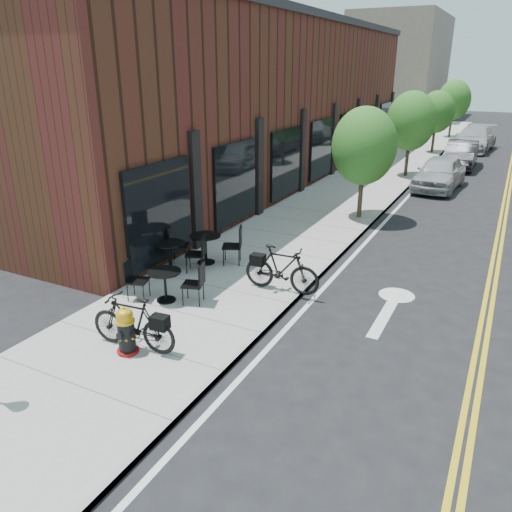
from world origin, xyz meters
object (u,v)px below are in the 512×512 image
Objects in this scene: bistro_set_b at (206,245)px; parked_car_a at (440,173)px; parked_car_b at (461,155)px; parked_car_c at (474,139)px; bicycle_left at (133,323)px; fire_hydrant at (126,331)px; bistro_set_a at (165,281)px; bicycle_right at (282,269)px; bistro_set_c at (169,252)px.

parked_car_a is (4.24, 12.51, 0.09)m from bistro_set_b.
parked_car_b is 0.81× the size of parked_car_c.
fire_hydrant is at bearing -12.38° from bicycle_left.
fire_hydrant is 0.52× the size of bistro_set_a.
bicycle_right is 1.04× the size of bistro_set_a.
bicycle_right is (1.43, 3.81, 0.12)m from fire_hydrant.
fire_hydrant is at bearing 157.04° from bicycle_right.
parked_car_a is (3.79, 14.92, 0.13)m from bistro_set_a.
parked_car_a is at bearing 57.65° from bistro_set_a.
bicycle_right is at bearing -18.47° from bistro_set_c.
parked_car_b is at bearing 166.46° from bicycle_left.
bicycle_left reaches higher than bistro_set_c.
bistro_set_b is (-1.15, 4.53, 0.08)m from fire_hydrant.
bicycle_right is 0.35× the size of parked_car_c.
bicycle_right is 0.97× the size of bistro_set_b.
parked_car_c is (5.16, 25.61, 0.15)m from bistro_set_c.
fire_hydrant is 0.22× the size of parked_car_b.
bistro_set_b is 1.04m from bistro_set_c.
parked_car_b is (4.51, 18.24, 0.07)m from bistro_set_b.
bicycle_left is at bearing -95.75° from parked_car_a.
parked_car_c is at bearing 55.02° from bistro_set_b.
parked_car_c reaches higher than bistro_set_c.
parked_car_c is (0.10, 6.50, 0.06)m from parked_car_b.
fire_hydrant is 4.67m from bistro_set_b.
parked_car_c is (0.37, 12.23, 0.04)m from parked_car_a.
bicycle_right is (1.41, 3.63, 0.02)m from bicycle_left.
bicycle_right is at bearing -40.02° from bistro_set_b.
parked_car_c reaches higher than bistro_set_b.
bistro_set_b is 25.16m from parked_car_c.
parked_car_b reaches higher than bistro_set_b.
parked_car_a is (3.07, 16.86, 0.07)m from bicycle_left.
bicycle_left reaches higher than bistro_set_b.
parked_car_b is at bearing -8.15° from bicycle_right.
bicycle_right is 2.68m from bistro_set_b.
parked_car_a is 5.73m from parked_car_b.
bicycle_left is at bearing -85.00° from bistro_set_c.
parked_car_b reaches higher than bistro_set_c.
bicycle_right is 2.72m from bistro_set_a.
bistro_set_b is 1.03× the size of bistro_set_c.
bistro_set_b is (-1.17, 4.35, -0.02)m from bicycle_left.
parked_car_c is at bearing 57.27° from bistro_set_c.
bicycle_right is at bearing 153.65° from bicycle_left.
parked_car_c is at bearing 92.84° from parked_car_a.
parked_car_a reaches higher than bistro_set_b.
bistro_set_a is (-0.70, 2.12, 0.03)m from fire_hydrant.
bistro_set_a is at bearing -99.69° from parked_car_a.
fire_hydrant is 17.32m from parked_car_a.
bicycle_left is 2.08m from bistro_set_a.
parked_car_b is 6.50m from parked_car_c.
parked_car_c is (4.16, 27.14, 0.17)m from bistro_set_a.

